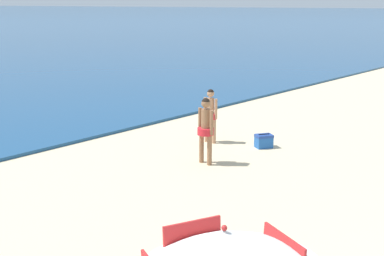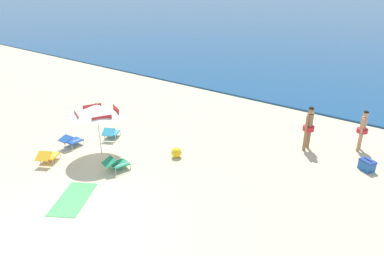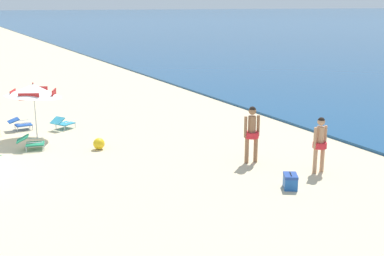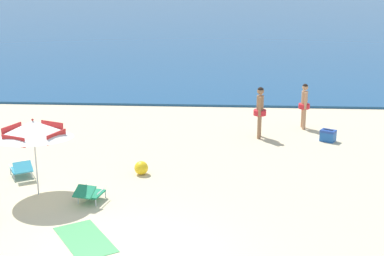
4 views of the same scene
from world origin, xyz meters
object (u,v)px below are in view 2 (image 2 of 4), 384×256
Objects in this scene: lounge_chair_under_umbrella at (111,132)px; person_standing_near_shore at (363,128)px; lounge_chair_beside_umbrella at (116,163)px; cooler_box at (367,165)px; lounge_chair_spare_folded at (48,156)px; beach_ball at (176,152)px; person_standing_beside at (309,125)px; lounge_chair_facing_sea at (71,140)px; beach_umbrella_striped_main at (97,111)px; beach_towel at (73,199)px.

lounge_chair_under_umbrella is 10.26m from person_standing_near_shore.
lounge_chair_under_umbrella is at bearing 145.18° from lounge_chair_beside_umbrella.
person_standing_near_shore is (6.31, 7.13, 0.69)m from lounge_chair_beside_umbrella.
lounge_chair_spare_folded is at bearing -143.98° from cooler_box.
person_standing_near_shore is 4.21× the size of beach_ball.
person_standing_beside is (6.94, 4.27, 0.77)m from lounge_chair_under_umbrella.
person_standing_beside is at bearing -143.62° from person_standing_near_shore.
lounge_chair_under_umbrella reaches higher than lounge_chair_facing_sea.
beach_umbrella_striped_main is at bearing 61.17° from lounge_chair_spare_folded.
lounge_chair_under_umbrella is 1.00× the size of lounge_chair_spare_folded.
lounge_chair_facing_sea reaches higher than beach_towel.
beach_towel is at bearing -53.30° from lounge_chair_under_umbrella.
person_standing_near_shore is at bearing 43.75° from beach_ball.
person_standing_near_shore is at bearing 56.84° from beach_towel.
lounge_chair_facing_sea is 2.25× the size of beach_ball.
person_standing_near_shore reaches higher than lounge_chair_facing_sea.
person_standing_near_shore is 2.77× the size of cooler_box.
lounge_chair_beside_umbrella is 0.59× the size of person_standing_near_shore.
beach_ball is (3.35, 0.46, -0.07)m from lounge_chair_under_umbrella.
lounge_chair_facing_sea is at bearing -153.51° from beach_ball.
lounge_chair_spare_folded is 0.57× the size of beach_towel.
cooler_box is (9.90, 5.49, -0.08)m from lounge_chair_facing_sea.
lounge_chair_under_umbrella is at bearing 67.54° from lounge_chair_facing_sea.
lounge_chair_under_umbrella reaches higher than beach_towel.
lounge_chair_under_umbrella is (-0.85, 1.15, -1.52)m from beach_umbrella_striped_main.
person_standing_beside reaches higher than cooler_box.
person_standing_beside is at bearing 45.34° from lounge_chair_spare_folded.
cooler_box is (2.33, -0.31, -0.84)m from person_standing_beside.
lounge_chair_under_umbrella reaches higher than beach_ball.
lounge_chair_spare_folded is at bearing -67.37° from lounge_chair_facing_sea.
lounge_chair_under_umbrella is 4.49m from beach_towel.
person_standing_beside is (7.03, 7.11, 0.77)m from lounge_chair_spare_folded.
lounge_chair_under_umbrella is at bearing -156.87° from cooler_box.
lounge_chair_facing_sea is at bearing 112.63° from lounge_chair_spare_folded.
lounge_chair_facing_sea is at bearing 148.01° from beach_towel.
lounge_chair_spare_folded is at bearing -134.66° from person_standing_beside.
lounge_chair_facing_sea is at bearing -165.85° from beach_umbrella_striped_main.
lounge_chair_spare_folded reaches higher than beach_towel.
beach_umbrella_striped_main is at bearing -148.74° from cooler_box.
beach_umbrella_striped_main reaches higher than person_standing_beside.
lounge_chair_beside_umbrella reaches higher than lounge_chair_facing_sea.
cooler_box is (9.27, 3.96, -0.07)m from lounge_chair_under_umbrella.
lounge_chair_facing_sea is 0.87× the size of lounge_chair_spare_folded.
person_standing_near_shore is at bearing 32.56° from lounge_chair_under_umbrella.
lounge_chair_beside_umbrella is 2.03m from beach_towel.
person_standing_near_shore reaches higher than lounge_chair_beside_umbrella.
cooler_box is at bearing 23.13° from lounge_chair_under_umbrella.
beach_ball is at bearing 26.49° from lounge_chair_facing_sea.
lounge_chair_beside_umbrella is at bearing -128.14° from person_standing_beside.
person_standing_near_shore is 10.92m from beach_towel.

